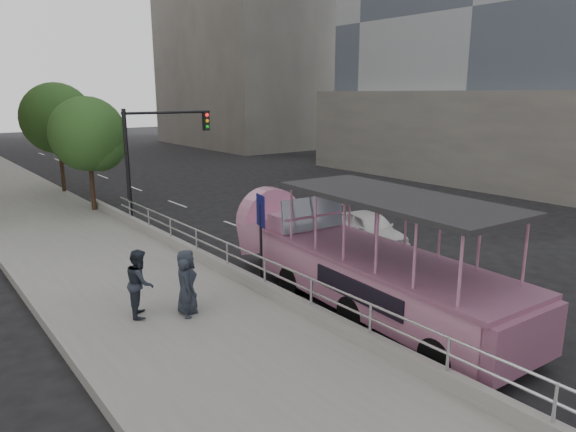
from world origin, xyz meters
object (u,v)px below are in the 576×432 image
pedestrian_near (186,288)px  street_tree_near (91,137)px  pedestrian_mid (140,283)px  traffic_signal (153,147)px  duck_boat (355,262)px  car (370,228)px  street_tree_far (59,121)px  pedestrian_far (186,282)px  parking_sign (261,231)px

pedestrian_near → street_tree_near: 14.36m
pedestrian_mid → traffic_signal: size_ratio=0.33×
traffic_signal → duck_boat: bearing=-87.2°
car → pedestrian_mid: (-9.99, -1.49, 0.52)m
street_tree_near → street_tree_far: (0.20, 6.00, 0.49)m
pedestrian_near → street_tree_far: (2.44, 19.91, 3.24)m
pedestrian_far → traffic_signal: (3.71, 10.26, 2.36)m
parking_sign → street_tree_far: street_tree_far is taller
pedestrian_near → pedestrian_far: size_ratio=0.91×
duck_boat → street_tree_near: (-2.18, 15.47, 2.57)m
parking_sign → street_tree_near: (-0.76, 12.93, 1.99)m
duck_boat → traffic_signal: size_ratio=1.97×
pedestrian_far → duck_boat: bearing=-102.6°
pedestrian_mid → parking_sign: (3.86, 0.19, 0.66)m
pedestrian_near → pedestrian_mid: pedestrian_mid is taller
pedestrian_near → pedestrian_mid: bearing=66.2°
car → street_tree_near: bearing=136.8°
car → traffic_signal: traffic_signal is taller
parking_sign → traffic_signal: bearing=84.9°
car → pedestrian_mid: 10.11m
pedestrian_mid → street_tree_far: (3.30, 19.11, 3.14)m
traffic_signal → pedestrian_mid: bearing=-115.9°
street_tree_near → street_tree_far: street_tree_far is taller
pedestrian_near → street_tree_far: 20.32m
duck_boat → parking_sign: (-1.42, 2.54, 0.58)m
street_tree_near → street_tree_far: 6.02m
duck_boat → parking_sign: size_ratio=3.50×
pedestrian_near → street_tree_far: bearing=11.9°
parking_sign → pedestrian_mid: bearing=-177.2°
parking_sign → traffic_signal: (0.84, 9.50, 1.67)m
street_tree_far → duck_boat: bearing=-84.7°
pedestrian_near → traffic_signal: bearing=-1.2°
car → pedestrian_far: size_ratio=2.28×
traffic_signal → street_tree_near: (-1.60, 3.43, 0.32)m
pedestrian_near → pedestrian_far: pedestrian_far is taller
pedestrian_far → street_tree_far: size_ratio=0.26×
traffic_signal → parking_sign: bearing=-95.1°
car → pedestrian_far: pedestrian_far is taller
duck_boat → parking_sign: 2.97m
traffic_signal → street_tree_far: (-1.40, 9.43, 0.81)m
parking_sign → street_tree_near: 13.10m
parking_sign → pedestrian_near: bearing=-161.7°
duck_boat → parking_sign: bearing=119.3°
pedestrian_far → parking_sign: size_ratio=0.57×
traffic_signal → street_tree_far: street_tree_far is taller
pedestrian_mid → parking_sign: bearing=-63.4°
pedestrian_mid → pedestrian_far: pedestrian_mid is taller
pedestrian_near → street_tree_near: size_ratio=0.27×
pedestrian_near → pedestrian_far: bearing=-10.3°
pedestrian_near → traffic_signal: traffic_signal is taller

